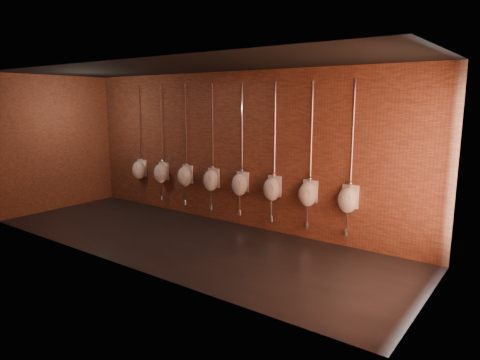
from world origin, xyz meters
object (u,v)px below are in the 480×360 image
(urinal_1, at_px, (161,173))
(urinal_4, at_px, (240,184))
(urinal_3, at_px, (211,180))
(urinal_5, at_px, (272,188))
(urinal_6, at_px, (308,193))
(urinal_0, at_px, (139,169))
(urinal_2, at_px, (185,176))
(urinal_7, at_px, (348,199))

(urinal_1, distance_m, urinal_4, 2.36)
(urinal_3, bearing_deg, urinal_1, 180.00)
(urinal_5, distance_m, urinal_6, 0.79)
(urinal_0, bearing_deg, urinal_3, 0.00)
(urinal_2, distance_m, urinal_5, 2.36)
(urinal_0, bearing_deg, urinal_7, 0.00)
(urinal_1, bearing_deg, urinal_3, 0.00)
(urinal_2, relative_size, urinal_5, 1.00)
(urinal_0, distance_m, urinal_3, 2.36)
(urinal_5, xyz_separation_m, urinal_6, (0.79, 0.00, 0.00))
(urinal_1, relative_size, urinal_5, 1.00)
(urinal_6, bearing_deg, urinal_7, 0.00)
(urinal_1, relative_size, urinal_7, 1.00)
(urinal_5, bearing_deg, urinal_6, 0.00)
(urinal_1, distance_m, urinal_2, 0.79)
(urinal_4, relative_size, urinal_6, 1.00)
(urinal_0, distance_m, urinal_1, 0.79)
(urinal_0, xyz_separation_m, urinal_7, (5.50, 0.00, 0.00))
(urinal_0, relative_size, urinal_3, 1.00)
(urinal_4, height_order, urinal_6, same)
(urinal_3, bearing_deg, urinal_7, 0.00)
(urinal_4, height_order, urinal_5, same)
(urinal_0, xyz_separation_m, urinal_3, (2.36, 0.00, 0.00))
(urinal_1, bearing_deg, urinal_4, 0.00)
(urinal_4, distance_m, urinal_5, 0.79)
(urinal_3, relative_size, urinal_5, 1.00)
(urinal_4, bearing_deg, urinal_6, 0.00)
(urinal_2, bearing_deg, urinal_1, 180.00)
(urinal_1, height_order, urinal_5, same)
(urinal_3, xyz_separation_m, urinal_7, (3.14, 0.00, 0.00))
(urinal_2, relative_size, urinal_6, 1.00)
(urinal_1, height_order, urinal_4, same)
(urinal_0, bearing_deg, urinal_1, 0.00)
(urinal_1, height_order, urinal_6, same)
(urinal_3, bearing_deg, urinal_2, 180.00)
(urinal_0, relative_size, urinal_2, 1.00)
(urinal_0, bearing_deg, urinal_6, 0.00)
(urinal_2, height_order, urinal_5, same)
(urinal_7, bearing_deg, urinal_1, 180.00)
(urinal_3, height_order, urinal_5, same)
(urinal_4, bearing_deg, urinal_5, 0.00)
(urinal_1, bearing_deg, urinal_5, 0.00)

